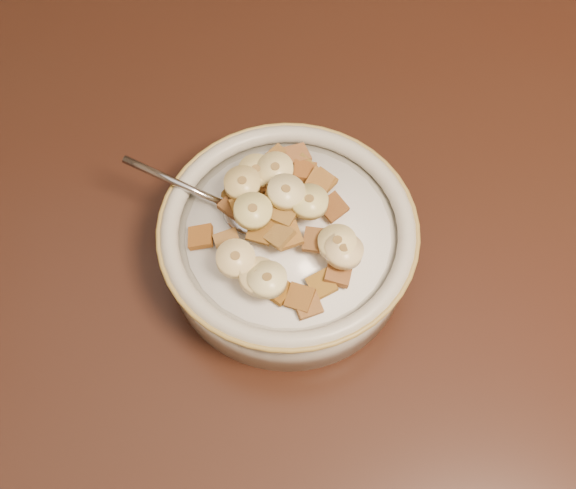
# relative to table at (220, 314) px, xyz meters

# --- Properties ---
(floor) EXTENTS (4.00, 4.50, 0.10)m
(floor) POSITION_rel_table_xyz_m (0.00, 0.00, -0.78)
(floor) COLOR #422816
(floor) RESTS_ON ground
(table) EXTENTS (1.40, 0.90, 0.04)m
(table) POSITION_rel_table_xyz_m (0.00, 0.00, 0.00)
(table) COLOR black
(table) RESTS_ON floor
(cereal_bowl) EXTENTS (0.21, 0.21, 0.05)m
(cereal_bowl) POSITION_rel_table_xyz_m (0.06, 0.05, 0.05)
(cereal_bowl) COLOR beige
(cereal_bowl) RESTS_ON table
(milk) EXTENTS (0.17, 0.17, 0.00)m
(milk) POSITION_rel_table_xyz_m (0.06, 0.05, 0.07)
(milk) COLOR white
(milk) RESTS_ON cereal_bowl
(spoon) EXTENTS (0.06, 0.05, 0.01)m
(spoon) POSITION_rel_table_xyz_m (0.02, 0.06, 0.07)
(spoon) COLOR #A0A1A9
(spoon) RESTS_ON cereal_bowl
(cereal_square_0) EXTENTS (0.03, 0.03, 0.01)m
(cereal_square_0) POSITION_rel_table_xyz_m (0.04, 0.08, 0.09)
(cereal_square_0) COLOR brown
(cereal_square_0) RESTS_ON milk
(cereal_square_1) EXTENTS (0.03, 0.03, 0.01)m
(cereal_square_1) POSITION_rel_table_xyz_m (0.04, 0.12, 0.08)
(cereal_square_1) COLOR brown
(cereal_square_1) RESTS_ON milk
(cereal_square_2) EXTENTS (0.02, 0.02, 0.01)m
(cereal_square_2) POSITION_rel_table_xyz_m (0.08, 0.04, 0.09)
(cereal_square_2) COLOR brown
(cereal_square_2) RESTS_ON milk
(cereal_square_3) EXTENTS (0.02, 0.02, 0.01)m
(cereal_square_3) POSITION_rel_table_xyz_m (0.03, 0.04, 0.09)
(cereal_square_3) COLOR brown
(cereal_square_3) RESTS_ON milk
(cereal_square_4) EXTENTS (0.02, 0.02, 0.01)m
(cereal_square_4) POSITION_rel_table_xyz_m (0.04, 0.07, 0.09)
(cereal_square_4) COLOR brown
(cereal_square_4) RESTS_ON milk
(cereal_square_5) EXTENTS (0.03, 0.03, 0.01)m
(cereal_square_5) POSITION_rel_table_xyz_m (0.05, 0.05, 0.10)
(cereal_square_5) COLOR brown
(cereal_square_5) RESTS_ON milk
(cereal_square_6) EXTENTS (0.03, 0.03, 0.01)m
(cereal_square_6) POSITION_rel_table_xyz_m (0.08, 0.10, 0.08)
(cereal_square_6) COLOR #98622D
(cereal_square_6) RESTS_ON milk
(cereal_square_7) EXTENTS (0.03, 0.03, 0.01)m
(cereal_square_7) POSITION_rel_table_xyz_m (0.02, 0.06, 0.08)
(cereal_square_7) COLOR #966424
(cereal_square_7) RESTS_ON milk
(cereal_square_8) EXTENTS (0.03, 0.03, 0.01)m
(cereal_square_8) POSITION_rel_table_xyz_m (0.05, -0.00, 0.08)
(cereal_square_8) COLOR brown
(cereal_square_8) RESTS_ON milk
(cereal_square_9) EXTENTS (0.03, 0.03, 0.01)m
(cereal_square_9) POSITION_rel_table_xyz_m (0.08, 0.10, 0.08)
(cereal_square_9) COLOR brown
(cereal_square_9) RESTS_ON milk
(cereal_square_10) EXTENTS (0.02, 0.02, 0.01)m
(cereal_square_10) POSITION_rel_table_xyz_m (0.04, 0.07, 0.09)
(cereal_square_10) COLOR #9A5F23
(cereal_square_10) RESTS_ON milk
(cereal_square_11) EXTENTS (0.03, 0.03, 0.01)m
(cereal_square_11) POSITION_rel_table_xyz_m (0.05, 0.04, 0.09)
(cereal_square_11) COLOR olive
(cereal_square_11) RESTS_ON milk
(cereal_square_12) EXTENTS (0.02, 0.02, 0.01)m
(cereal_square_12) POSITION_rel_table_xyz_m (0.06, 0.11, 0.08)
(cereal_square_12) COLOR brown
(cereal_square_12) RESTS_ON milk
(cereal_square_13) EXTENTS (0.03, 0.03, 0.01)m
(cereal_square_13) POSITION_rel_table_xyz_m (0.08, -0.01, 0.08)
(cereal_square_13) COLOR #956134
(cereal_square_13) RESTS_ON milk
(cereal_square_14) EXTENTS (0.03, 0.03, 0.01)m
(cereal_square_14) POSITION_rel_table_xyz_m (0.07, 0.07, 0.09)
(cereal_square_14) COLOR brown
(cereal_square_14) RESTS_ON milk
(cereal_square_15) EXTENTS (0.02, 0.02, 0.01)m
(cereal_square_15) POSITION_rel_table_xyz_m (0.10, 0.01, 0.08)
(cereal_square_15) COLOR brown
(cereal_square_15) RESTS_ON milk
(cereal_square_16) EXTENTS (0.03, 0.03, 0.01)m
(cereal_square_16) POSITION_rel_table_xyz_m (0.06, 0.07, 0.09)
(cereal_square_16) COLOR brown
(cereal_square_16) RESTS_ON milk
(cereal_square_17) EXTENTS (0.02, 0.02, 0.01)m
(cereal_square_17) POSITION_rel_table_xyz_m (0.06, 0.07, 0.09)
(cereal_square_17) COLOR brown
(cereal_square_17) RESTS_ON milk
(cereal_square_18) EXTENTS (0.03, 0.03, 0.01)m
(cereal_square_18) POSITION_rel_table_xyz_m (0.03, 0.10, 0.08)
(cereal_square_18) COLOR brown
(cereal_square_18) RESTS_ON milk
(cereal_square_19) EXTENTS (0.02, 0.02, 0.01)m
(cereal_square_19) POSITION_rel_table_xyz_m (0.07, -0.01, 0.08)
(cereal_square_19) COLOR brown
(cereal_square_19) RESTS_ON milk
(cereal_square_20) EXTENTS (0.03, 0.03, 0.01)m
(cereal_square_20) POSITION_rel_table_xyz_m (0.06, 0.04, 0.09)
(cereal_square_20) COLOR olive
(cereal_square_20) RESTS_ON milk
(cereal_square_21) EXTENTS (0.03, 0.03, 0.01)m
(cereal_square_21) POSITION_rel_table_xyz_m (0.01, 0.03, 0.08)
(cereal_square_21) COLOR brown
(cereal_square_21) RESTS_ON milk
(cereal_square_22) EXTENTS (0.03, 0.03, 0.01)m
(cereal_square_22) POSITION_rel_table_xyz_m (0.01, 0.08, 0.08)
(cereal_square_22) COLOR brown
(cereal_square_22) RESTS_ON milk
(cereal_square_23) EXTENTS (0.03, 0.03, 0.01)m
(cereal_square_23) POSITION_rel_table_xyz_m (0.05, 0.13, 0.08)
(cereal_square_23) COLOR brown
(cereal_square_23) RESTS_ON milk
(cereal_square_24) EXTENTS (0.03, 0.03, 0.01)m
(cereal_square_24) POSITION_rel_table_xyz_m (0.09, 0.07, 0.08)
(cereal_square_24) COLOR brown
(cereal_square_24) RESTS_ON milk
(cereal_square_25) EXTENTS (0.03, 0.03, 0.01)m
(cereal_square_25) POSITION_rel_table_xyz_m (0.06, 0.11, 0.08)
(cereal_square_25) COLOR olive
(cereal_square_25) RESTS_ON milk
(cereal_square_26) EXTENTS (0.03, 0.03, 0.01)m
(cereal_square_26) POSITION_rel_table_xyz_m (0.02, 0.06, 0.08)
(cereal_square_26) COLOR brown
(cereal_square_26) RESTS_ON milk
(cereal_square_27) EXTENTS (0.03, 0.03, 0.01)m
(cereal_square_27) POSITION_rel_table_xyz_m (0.09, 0.00, 0.08)
(cereal_square_27) COLOR brown
(cereal_square_27) RESTS_ON milk
(cereal_square_28) EXTENTS (0.02, 0.02, 0.01)m
(cereal_square_28) POSITION_rel_table_xyz_m (-0.02, 0.03, 0.08)
(cereal_square_28) COLOR brown
(cereal_square_28) RESTS_ON milk
(cereal_square_29) EXTENTS (0.03, 0.03, 0.01)m
(cereal_square_29) POSITION_rel_table_xyz_m (0.01, 0.07, 0.08)
(cereal_square_29) COLOR brown
(cereal_square_29) RESTS_ON milk
(cereal_square_30) EXTENTS (0.03, 0.03, 0.01)m
(cereal_square_30) POSITION_rel_table_xyz_m (0.02, 0.09, 0.08)
(cereal_square_30) COLOR brown
(cereal_square_30) RESTS_ON milk
(banana_slice_0) EXTENTS (0.04, 0.04, 0.01)m
(banana_slice_0) POSITION_rel_table_xyz_m (0.02, 0.10, 0.09)
(banana_slice_0) COLOR #EED786
(banana_slice_0) RESTS_ON milk
(banana_slice_1) EXTENTS (0.04, 0.04, 0.02)m
(banana_slice_1) POSITION_rel_table_xyz_m (0.04, -0.00, 0.09)
(banana_slice_1) COLOR #E5CB7A
(banana_slice_1) RESTS_ON milk
(banana_slice_2) EXTENTS (0.04, 0.04, 0.01)m
(banana_slice_2) POSITION_rel_table_xyz_m (0.03, 0.05, 0.10)
(banana_slice_2) COLOR #EAE080
(banana_slice_2) RESTS_ON milk
(banana_slice_3) EXTENTS (0.03, 0.03, 0.01)m
(banana_slice_3) POSITION_rel_table_xyz_m (0.07, 0.07, 0.10)
(banana_slice_3) COLOR beige
(banana_slice_3) RESTS_ON milk
(banana_slice_4) EXTENTS (0.04, 0.04, 0.02)m
(banana_slice_4) POSITION_rel_table_xyz_m (0.05, 0.07, 0.10)
(banana_slice_4) COLOR beige
(banana_slice_4) RESTS_ON milk
(banana_slice_5) EXTENTS (0.04, 0.04, 0.02)m
(banana_slice_5) POSITION_rel_table_xyz_m (0.05, -0.01, 0.09)
(banana_slice_5) COLOR beige
(banana_slice_5) RESTS_ON milk
(banana_slice_6) EXTENTS (0.04, 0.04, 0.01)m
(banana_slice_6) POSITION_rel_table_xyz_m (0.10, 0.04, 0.09)
(banana_slice_6) COLOR #FFE6A3
(banana_slice_6) RESTS_ON milk
(banana_slice_7) EXTENTS (0.04, 0.04, 0.01)m
(banana_slice_7) POSITION_rel_table_xyz_m (0.01, 0.08, 0.09)
(banana_slice_7) COLOR #E8CF7F
(banana_slice_7) RESTS_ON milk
(banana_slice_8) EXTENTS (0.04, 0.04, 0.01)m
(banana_slice_8) POSITION_rel_table_xyz_m (0.02, 0.01, 0.09)
(banana_slice_8) COLOR #FFE6A5
(banana_slice_8) RESTS_ON milk
(banana_slice_9) EXTENTS (0.04, 0.04, 0.01)m
(banana_slice_9) POSITION_rel_table_xyz_m (0.04, 0.10, 0.09)
(banana_slice_9) COLOR #EECE87
(banana_slice_9) RESTS_ON milk
(banana_slice_10) EXTENTS (0.03, 0.03, 0.01)m
(banana_slice_10) POSITION_rel_table_xyz_m (0.10, 0.03, 0.09)
(banana_slice_10) COLOR #FBDA91
(banana_slice_10) RESTS_ON milk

